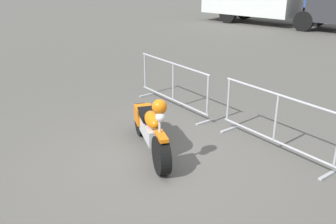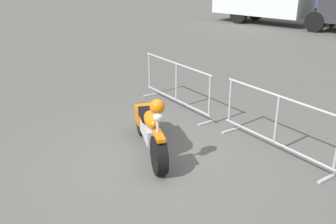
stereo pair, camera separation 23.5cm
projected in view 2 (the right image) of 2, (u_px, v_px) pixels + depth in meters
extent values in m
plane|color=#54514C|center=(158.00, 162.00, 6.30)|extent=(120.00, 120.00, 0.00)
cylinder|color=black|center=(159.00, 155.00, 5.87)|extent=(0.64, 0.42, 0.62)
cylinder|color=black|center=(143.00, 119.00, 7.23)|extent=(0.64, 0.42, 0.62)
cube|color=silver|center=(150.00, 130.00, 6.51)|extent=(0.84, 0.55, 0.27)
ellipsoid|color=orange|center=(152.00, 119.00, 6.25)|extent=(0.60, 0.45, 0.25)
cube|color=black|center=(148.00, 114.00, 6.59)|extent=(0.57, 0.46, 0.12)
cube|color=orange|center=(145.00, 114.00, 6.94)|extent=(0.45, 0.43, 0.31)
cube|color=orange|center=(159.00, 136.00, 5.75)|extent=(0.41, 0.28, 0.06)
cylinder|color=silver|center=(157.00, 126.00, 5.79)|extent=(0.05, 0.05, 0.44)
sphere|color=silver|center=(158.00, 117.00, 5.68)|extent=(0.16, 0.16, 0.16)
sphere|color=orange|center=(157.00, 107.00, 5.67)|extent=(0.23, 0.23, 0.23)
cylinder|color=#9EA0A5|center=(177.00, 64.00, 8.24)|extent=(2.40, 0.17, 0.04)
cylinder|color=#9EA0A5|center=(176.00, 100.00, 8.56)|extent=(2.40, 0.17, 0.04)
cylinder|color=#9EA0A5|center=(149.00, 71.00, 9.28)|extent=(0.05, 0.05, 0.85)
cylinder|color=#9EA0A5|center=(176.00, 82.00, 8.40)|extent=(0.05, 0.05, 0.85)
cylinder|color=#9EA0A5|center=(210.00, 96.00, 7.52)|extent=(0.05, 0.05, 0.85)
cube|color=#9EA0A5|center=(151.00, 95.00, 9.45)|extent=(0.08, 0.44, 0.03)
cube|color=#9EA0A5|center=(206.00, 123.00, 7.80)|extent=(0.08, 0.44, 0.03)
cylinder|color=#9EA0A5|center=(279.00, 96.00, 6.23)|extent=(2.40, 0.17, 0.04)
cylinder|color=#9EA0A5|center=(274.00, 142.00, 6.55)|extent=(2.40, 0.17, 0.04)
cylinder|color=#9EA0A5|center=(230.00, 101.00, 7.27)|extent=(0.05, 0.05, 0.85)
cylinder|color=#9EA0A5|center=(277.00, 120.00, 6.39)|extent=(0.05, 0.05, 0.85)
cube|color=#9EA0A5|center=(231.00, 130.00, 7.44)|extent=(0.08, 0.44, 0.03)
cube|color=#9EA0A5|center=(327.00, 178.00, 5.79)|extent=(0.08, 0.44, 0.03)
cylinder|color=black|center=(330.00, 18.00, 19.21)|extent=(1.00, 0.46, 0.96)
cylinder|color=black|center=(315.00, 22.00, 17.87)|extent=(1.00, 0.46, 0.96)
cylinder|color=black|center=(256.00, 11.00, 21.80)|extent=(1.00, 0.46, 0.96)
cylinder|color=black|center=(239.00, 14.00, 20.46)|extent=(1.00, 0.46, 0.96)
cube|color=#284799|center=(336.00, 1.00, 26.22)|extent=(2.17, 4.48, 0.71)
cylinder|color=black|center=(334.00, 3.00, 27.71)|extent=(0.28, 0.66, 0.64)
cylinder|color=black|center=(316.00, 6.00, 25.95)|extent=(0.28, 0.66, 0.64)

